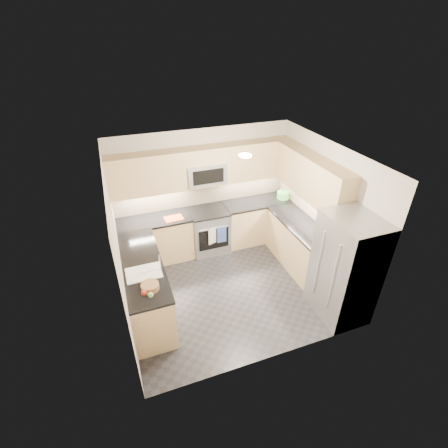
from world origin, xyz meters
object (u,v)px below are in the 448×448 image
at_px(refrigerator, 345,268).
at_px(utensil_bowl, 283,195).
at_px(gas_range, 209,231).
at_px(microwave, 205,173).
at_px(cutting_board, 174,218).
at_px(fruit_basket, 150,287).

bearing_deg(refrigerator, utensil_bowl, 84.66).
bearing_deg(gas_range, microwave, 90.00).
distance_m(microwave, cutting_board, 1.07).
distance_m(microwave, refrigerator, 3.04).
relative_size(microwave, refrigerator, 0.42).
bearing_deg(utensil_bowl, microwave, 174.45).
relative_size(refrigerator, cutting_board, 5.17).
height_order(gas_range, cutting_board, cutting_board).
distance_m(refrigerator, fruit_basket, 2.96).
bearing_deg(gas_range, utensil_bowl, -1.29).
distance_m(gas_range, utensil_bowl, 1.76).
xyz_separation_m(refrigerator, utensil_bowl, (0.22, 2.39, 0.11)).
bearing_deg(cutting_board, utensil_bowl, 1.06).
bearing_deg(utensil_bowl, fruit_basket, -149.31).
relative_size(gas_range, microwave, 1.20).
height_order(gas_range, fruit_basket, fruit_basket).
bearing_deg(gas_range, refrigerator, -59.12).
distance_m(gas_range, fruit_basket, 2.45).
relative_size(gas_range, refrigerator, 0.51).
distance_m(microwave, fruit_basket, 2.59).
height_order(gas_range, microwave, microwave).
bearing_deg(refrigerator, cutting_board, 132.85).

